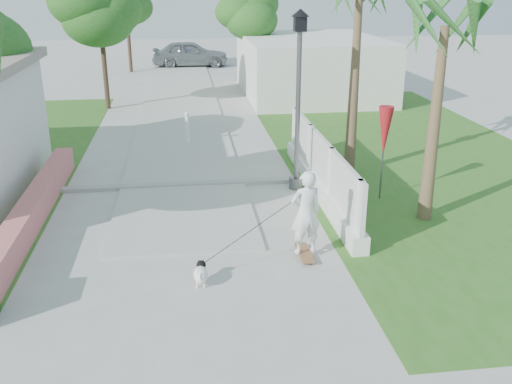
{
  "coord_description": "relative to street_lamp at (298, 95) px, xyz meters",
  "views": [
    {
      "loc": [
        0.1,
        -8.1,
        5.09
      ],
      "look_at": [
        1.46,
        2.45,
        1.1
      ],
      "focal_mm": 40.0,
      "sensor_mm": 36.0,
      "label": 1
    }
  ],
  "objects": [
    {
      "name": "ground",
      "position": [
        -2.9,
        -5.5,
        -2.43
      ],
      "size": [
        90.0,
        90.0,
        0.0
      ],
      "primitive_type": "plane",
      "color": "#B7B7B2",
      "rests_on": "ground"
    },
    {
      "name": "path_strip",
      "position": [
        -2.9,
        14.5,
        -2.4
      ],
      "size": [
        3.2,
        36.0,
        0.06
      ],
      "primitive_type": "cube",
      "color": "#B7B7B2",
      "rests_on": "ground"
    },
    {
      "name": "curb",
      "position": [
        -2.9,
        0.5,
        -2.38
      ],
      "size": [
        6.5,
        0.25,
        0.1
      ],
      "primitive_type": "cube",
      "color": "#999993",
      "rests_on": "ground"
    },
    {
      "name": "grass_right",
      "position": [
        4.1,
        2.5,
        -2.42
      ],
      "size": [
        8.0,
        20.0,
        0.01
      ],
      "primitive_type": "cube",
      "color": "#326720",
      "rests_on": "ground"
    },
    {
      "name": "pink_wall",
      "position": [
        -6.2,
        -1.95,
        -2.11
      ],
      "size": [
        0.45,
        8.2,
        0.8
      ],
      "color": "#C46468",
      "rests_on": "ground"
    },
    {
      "name": "lattice_fence",
      "position": [
        0.5,
        -0.5,
        -1.88
      ],
      "size": [
        0.35,
        7.0,
        1.5
      ],
      "color": "white",
      "rests_on": "ground"
    },
    {
      "name": "building_right",
      "position": [
        3.1,
        12.5,
        -1.13
      ],
      "size": [
        6.0,
        8.0,
        2.6
      ],
      "primitive_type": "cube",
      "color": "silver",
      "rests_on": "ground"
    },
    {
      "name": "street_lamp",
      "position": [
        0.0,
        0.0,
        0.0
      ],
      "size": [
        0.44,
        0.44,
        4.44
      ],
      "color": "#59595E",
      "rests_on": "ground"
    },
    {
      "name": "bollard",
      "position": [
        -2.7,
        4.5,
        -1.84
      ],
      "size": [
        0.14,
        0.14,
        1.09
      ],
      "color": "white",
      "rests_on": "ground"
    },
    {
      "name": "patio_umbrella",
      "position": [
        1.9,
        -1.0,
        -0.74
      ],
      "size": [
        0.36,
        0.36,
        2.3
      ],
      "color": "#59595E",
      "rests_on": "ground"
    },
    {
      "name": "tree_path_left",
      "position": [
        -5.88,
        10.48,
        1.39
      ],
      "size": [
        3.4,
        3.4,
        5.23
      ],
      "color": "#4C3826",
      "rests_on": "ground"
    },
    {
      "name": "tree_path_right",
      "position": [
        0.32,
        14.48,
        1.07
      ],
      "size": [
        3.0,
        3.0,
        4.79
      ],
      "color": "#4C3826",
      "rests_on": "ground"
    },
    {
      "name": "tree_path_far",
      "position": [
        -5.68,
        20.48,
        1.39
      ],
      "size": [
        3.2,
        3.2,
        5.17
      ],
      "color": "#4C3826",
      "rests_on": "ground"
    },
    {
      "name": "palm_far",
      "position": [
        1.7,
        1.0,
        2.06
      ],
      "size": [
        1.8,
        1.8,
        5.3
      ],
      "color": "brown",
      "rests_on": "ground"
    },
    {
      "name": "palm_near",
      "position": [
        2.5,
        -2.3,
        1.53
      ],
      "size": [
        1.8,
        1.8,
        4.7
      ],
      "color": "brown",
      "rests_on": "ground"
    },
    {
      "name": "skateboarder",
      "position": [
        -1.42,
        -4.05,
        -1.65
      ],
      "size": [
        2.37,
        1.07,
        1.76
      ],
      "rotation": [
        0.0,
        0.0,
        3.32
      ],
      "color": "#98603C",
      "rests_on": "ground"
    },
    {
      "name": "dog",
      "position": [
        -2.62,
        -4.64,
        -2.21
      ],
      "size": [
        0.29,
        0.58,
        0.4
      ],
      "rotation": [
        0.0,
        0.0,
        -0.09
      ],
      "color": "white",
      "rests_on": "ground"
    },
    {
      "name": "parked_car",
      "position": [
        -2.24,
        22.18,
        -1.65
      ],
      "size": [
        4.6,
        1.88,
        1.56
      ],
      "primitive_type": "imported",
      "rotation": [
        0.0,
        0.0,
        1.58
      ],
      "color": "#AFB2B8",
      "rests_on": "ground"
    }
  ]
}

